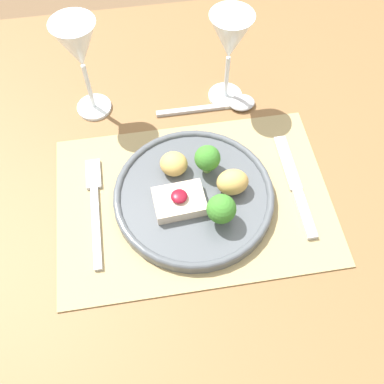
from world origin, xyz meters
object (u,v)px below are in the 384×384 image
at_px(dinner_plate, 194,193).
at_px(fork, 95,203).
at_px(wine_glass_near, 230,41).
at_px(spoon, 229,104).
at_px(knife, 297,191).
at_px(wine_glass_far, 79,49).

distance_m(dinner_plate, fork, 0.16).
bearing_deg(wine_glass_near, fork, -141.71).
height_order(fork, wine_glass_near, wine_glass_near).
xyz_separation_m(spoon, wine_glass_near, (-0.00, 0.03, 0.12)).
height_order(dinner_plate, fork, dinner_plate).
bearing_deg(wine_glass_near, knife, -72.07).
distance_m(spoon, wine_glass_far, 0.28).
height_order(spoon, wine_glass_near, wine_glass_near).
height_order(spoon, wine_glass_far, wine_glass_far).
height_order(dinner_plate, spoon, dinner_plate).
bearing_deg(knife, wine_glass_near, 110.35).
distance_m(spoon, wine_glass_near, 0.13).
distance_m(dinner_plate, spoon, 0.21).
relative_size(knife, spoon, 1.09).
height_order(dinner_plate, knife, dinner_plate).
bearing_deg(spoon, fork, -142.67).
relative_size(dinner_plate, spoon, 1.40).
distance_m(dinner_plate, knife, 0.17).
distance_m(fork, wine_glass_near, 0.34).
bearing_deg(spoon, wine_glass_near, 99.44).
height_order(fork, spoon, spoon).
distance_m(dinner_plate, wine_glass_far, 0.29).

